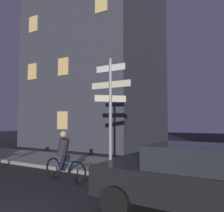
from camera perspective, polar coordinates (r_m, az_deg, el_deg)
The scene contains 5 objects.
sidewalk_kerb at distance 9.54m, azimuth 5.71°, elevation -14.87°, with size 40.00×3.16×0.14m, color gray.
signpost at distance 8.72m, azimuth -0.38°, elevation 0.56°, with size 1.67×0.86×4.11m.
car_far_trailing at distance 5.20m, azimuth 19.61°, elevation -16.09°, with size 4.05×1.96×1.44m.
cyclist at distance 7.88m, azimuth -11.47°, elevation -12.16°, with size 1.82×0.36×1.61m.
building_left_block at distance 20.57m, azimuth -3.65°, elevation 15.84°, with size 9.31×8.02×17.64m.
Camera 1 is at (4.04, -2.07, 1.90)m, focal length 37.96 mm.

